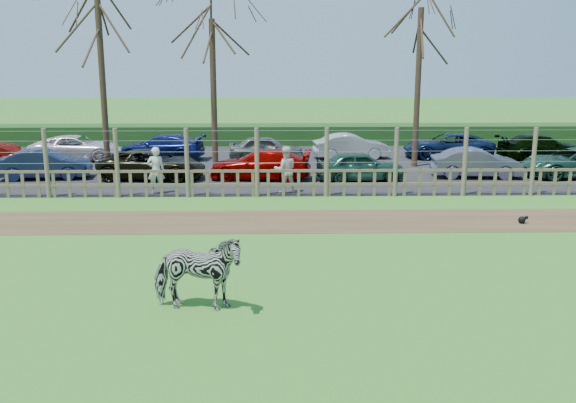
{
  "coord_description": "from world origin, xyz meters",
  "views": [
    {
      "loc": [
        0.64,
        -14.7,
        5.12
      ],
      "look_at": [
        1.0,
        2.5,
        1.1
      ],
      "focal_mm": 40.0,
      "sensor_mm": 36.0,
      "label": 1
    }
  ],
  "objects_px": {
    "car_8": "(77,148)",
    "car_5": "(476,163)",
    "car_6": "(574,163)",
    "car_13": "(540,147)",
    "car_3": "(260,164)",
    "visitor_a": "(156,170)",
    "tree_mid": "(213,58)",
    "car_12": "(448,146)",
    "car_9": "(162,147)",
    "zebra": "(197,273)",
    "car_2": "(152,164)",
    "tree_right": "(419,49)",
    "visitor_b": "(285,170)",
    "car_4": "(360,166)",
    "crow": "(522,220)",
    "car_11": "(351,146)",
    "car_10": "(266,148)",
    "tree_left": "(100,39)",
    "car_1": "(45,164)"
  },
  "relations": [
    {
      "from": "car_10",
      "to": "car_12",
      "type": "height_order",
      "value": "same"
    },
    {
      "from": "car_13",
      "to": "car_4",
      "type": "bearing_deg",
      "value": 110.7
    },
    {
      "from": "tree_mid",
      "to": "car_5",
      "type": "xyz_separation_m",
      "value": [
        10.98,
        -2.2,
        -4.23
      ]
    },
    {
      "from": "tree_mid",
      "to": "crow",
      "type": "xyz_separation_m",
      "value": [
        10.21,
        -9.41,
        -4.75
      ]
    },
    {
      "from": "crow",
      "to": "car_6",
      "type": "relative_size",
      "value": 0.07
    },
    {
      "from": "car_6",
      "to": "car_13",
      "type": "height_order",
      "value": "same"
    },
    {
      "from": "car_6",
      "to": "car_9",
      "type": "bearing_deg",
      "value": -107.81
    },
    {
      "from": "crow",
      "to": "car_5",
      "type": "xyz_separation_m",
      "value": [
        0.77,
        7.2,
        0.52
      ]
    },
    {
      "from": "visitor_b",
      "to": "car_3",
      "type": "xyz_separation_m",
      "value": [
        -0.97,
        2.69,
        -0.26
      ]
    },
    {
      "from": "tree_mid",
      "to": "car_1",
      "type": "height_order",
      "value": "tree_mid"
    },
    {
      "from": "car_3",
      "to": "car_6",
      "type": "relative_size",
      "value": 0.96
    },
    {
      "from": "car_3",
      "to": "car_13",
      "type": "relative_size",
      "value": 1.0
    },
    {
      "from": "visitor_a",
      "to": "car_1",
      "type": "distance_m",
      "value": 5.86
    },
    {
      "from": "visitor_b",
      "to": "car_4",
      "type": "relative_size",
      "value": 0.49
    },
    {
      "from": "car_2",
      "to": "car_8",
      "type": "bearing_deg",
      "value": 49.46
    },
    {
      "from": "visitor_a",
      "to": "car_3",
      "type": "relative_size",
      "value": 0.42
    },
    {
      "from": "tree_right",
      "to": "car_12",
      "type": "bearing_deg",
      "value": 47.55
    },
    {
      "from": "tree_left",
      "to": "zebra",
      "type": "xyz_separation_m",
      "value": [
        5.57,
        -14.95,
        -4.82
      ]
    },
    {
      "from": "visitor_b",
      "to": "car_8",
      "type": "distance_m",
      "value": 12.39
    },
    {
      "from": "car_1",
      "to": "car_4",
      "type": "height_order",
      "value": "same"
    },
    {
      "from": "tree_right",
      "to": "car_3",
      "type": "relative_size",
      "value": 1.78
    },
    {
      "from": "visitor_a",
      "to": "car_9",
      "type": "height_order",
      "value": "visitor_a"
    },
    {
      "from": "car_4",
      "to": "car_8",
      "type": "distance_m",
      "value": 13.96
    },
    {
      "from": "tree_left",
      "to": "car_1",
      "type": "xyz_separation_m",
      "value": [
        -2.29,
        -1.11,
        -4.98
      ]
    },
    {
      "from": "tree_right",
      "to": "zebra",
      "type": "height_order",
      "value": "tree_right"
    },
    {
      "from": "car_2",
      "to": "car_9",
      "type": "height_order",
      "value": "same"
    },
    {
      "from": "tree_left",
      "to": "crow",
      "type": "height_order",
      "value": "tree_left"
    },
    {
      "from": "crow",
      "to": "car_11",
      "type": "bearing_deg",
      "value": 107.56
    },
    {
      "from": "zebra",
      "to": "car_1",
      "type": "bearing_deg",
      "value": 34.38
    },
    {
      "from": "car_13",
      "to": "car_10",
      "type": "bearing_deg",
      "value": 82.97
    },
    {
      "from": "car_9",
      "to": "car_11",
      "type": "bearing_deg",
      "value": 97.93
    },
    {
      "from": "car_12",
      "to": "car_11",
      "type": "bearing_deg",
      "value": -86.6
    },
    {
      "from": "car_3",
      "to": "car_8",
      "type": "relative_size",
      "value": 0.96
    },
    {
      "from": "zebra",
      "to": "car_12",
      "type": "bearing_deg",
      "value": -23.41
    },
    {
      "from": "tree_mid",
      "to": "car_13",
      "type": "bearing_deg",
      "value": 8.46
    },
    {
      "from": "tree_right",
      "to": "car_6",
      "type": "relative_size",
      "value": 1.7
    },
    {
      "from": "visitor_a",
      "to": "car_8",
      "type": "distance_m",
      "value": 9.08
    },
    {
      "from": "car_4",
      "to": "car_6",
      "type": "distance_m",
      "value": 9.01
    },
    {
      "from": "tree_mid",
      "to": "car_12",
      "type": "relative_size",
      "value": 1.58
    },
    {
      "from": "zebra",
      "to": "car_11",
      "type": "bearing_deg",
      "value": -11.0
    },
    {
      "from": "car_3",
      "to": "car_9",
      "type": "relative_size",
      "value": 1.0
    },
    {
      "from": "tree_right",
      "to": "car_9",
      "type": "height_order",
      "value": "tree_right"
    },
    {
      "from": "car_8",
      "to": "car_5",
      "type": "bearing_deg",
      "value": -108.44
    },
    {
      "from": "visitor_b",
      "to": "car_2",
      "type": "xyz_separation_m",
      "value": [
        -5.4,
        2.81,
        -0.26
      ]
    },
    {
      "from": "car_8",
      "to": "car_11",
      "type": "xyz_separation_m",
      "value": [
        13.21,
        0.29,
        0.0
      ]
    },
    {
      "from": "car_2",
      "to": "car_3",
      "type": "bearing_deg",
      "value": -85.77
    },
    {
      "from": "tree_mid",
      "to": "crow",
      "type": "height_order",
      "value": "tree_mid"
    },
    {
      "from": "car_2",
      "to": "tree_left",
      "type": "bearing_deg",
      "value": 65.97
    },
    {
      "from": "car_9",
      "to": "crow",
      "type": "bearing_deg",
      "value": 54.76
    },
    {
      "from": "car_5",
      "to": "car_10",
      "type": "distance_m",
      "value": 9.75
    }
  ]
}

